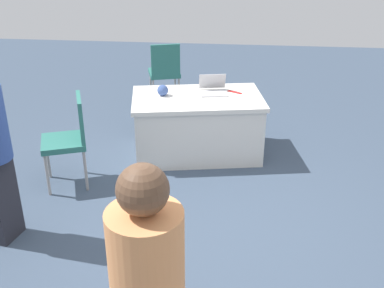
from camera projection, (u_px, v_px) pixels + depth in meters
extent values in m
plane|color=#3D4C60|center=(199.00, 240.00, 4.23)|extent=(14.40, 14.40, 0.00)
cube|color=silver|center=(197.00, 99.00, 5.49)|extent=(1.63, 1.15, 0.05)
cube|color=silver|center=(197.00, 127.00, 5.64)|extent=(1.57, 1.10, 0.67)
cylinder|color=#9E9993|center=(47.00, 175.00, 4.82)|extent=(0.03, 0.03, 0.46)
cylinder|color=#9E9993|center=(48.00, 158.00, 5.15)|extent=(0.03, 0.03, 0.46)
cylinder|color=#9E9993|center=(86.00, 171.00, 4.90)|extent=(0.03, 0.03, 0.46)
cylinder|color=#9E9993|center=(84.00, 155.00, 5.23)|extent=(0.03, 0.03, 0.46)
cube|color=#2D7066|center=(63.00, 142.00, 4.91)|extent=(0.57, 0.57, 0.06)
cube|color=#2D7066|center=(81.00, 118.00, 4.85)|extent=(0.18, 0.41, 0.45)
cylinder|color=#9E9993|center=(151.00, 86.00, 7.36)|extent=(0.03, 0.03, 0.45)
cylinder|color=#9E9993|center=(175.00, 85.00, 7.43)|extent=(0.03, 0.03, 0.45)
cylinder|color=#9E9993|center=(154.00, 94.00, 7.03)|extent=(0.03, 0.03, 0.45)
cylinder|color=#9E9993|center=(179.00, 93.00, 7.09)|extent=(0.03, 0.03, 0.45)
cube|color=#2D7066|center=(164.00, 73.00, 7.12)|extent=(0.55, 0.55, 0.06)
cube|color=#2D7066|center=(166.00, 60.00, 6.83)|extent=(0.41, 0.16, 0.45)
cube|color=#26262D|center=(0.00, 199.00, 4.11)|extent=(0.24, 0.31, 0.78)
cylinder|color=#F49E60|center=(147.00, 274.00, 2.12)|extent=(0.36, 0.36, 0.65)
sphere|color=brown|center=(143.00, 190.00, 1.93)|extent=(0.22, 0.22, 0.22)
cube|color=silver|center=(214.00, 93.00, 5.55)|extent=(0.36, 0.28, 0.02)
cube|color=#B7B7BC|center=(212.00, 81.00, 5.64)|extent=(0.32, 0.14, 0.19)
sphere|color=#3F5999|center=(163.00, 90.00, 5.48)|extent=(0.13, 0.13, 0.13)
cube|color=red|center=(235.00, 92.00, 5.61)|extent=(0.17, 0.12, 0.01)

